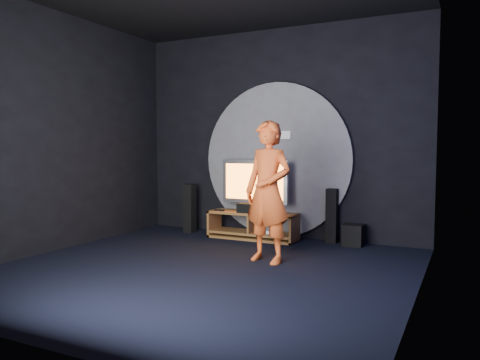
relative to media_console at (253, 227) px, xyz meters
The scene contains 14 objects.
floor 2.07m from the media_console, 83.20° to the right, with size 5.00×5.00×0.00m, color black.
back_wall 1.64m from the media_console, 61.49° to the left, with size 5.00×0.04×3.50m, color black.
front_wall 4.81m from the media_console, 86.93° to the right, with size 5.00×0.04×3.50m, color black.
left_wall 3.42m from the media_console, 137.73° to the right, with size 0.04×5.00×3.50m, color black.
right_wall 3.76m from the media_console, 36.76° to the right, with size 0.04×5.00×3.50m, color black.
wall_disc_panel 1.20m from the media_console, 58.17° to the left, with size 2.60×0.11×2.60m.
media_console is the anchor object (origin of this frame).
tv 0.73m from the media_console, 95.69° to the left, with size 1.16×0.22×0.86m.
center_speaker 0.36m from the media_console, 92.84° to the right, with size 0.40×0.15×0.15m, color black.
remote 0.64m from the media_console, 168.16° to the right, with size 0.18×0.05×0.02m, color black.
tower_speaker_left 1.30m from the media_console, behind, with size 0.17×0.19×0.86m, color black.
tower_speaker_right 1.30m from the media_console, 13.53° to the left, with size 0.17×0.19×0.86m, color black.
subwoofer 1.62m from the media_console, ahead, with size 0.30×0.30×0.33m, color black.
player 1.72m from the media_console, 58.23° to the right, with size 0.68×0.45×1.87m, color #CE4C1C.
Camera 1 is at (2.95, -4.91, 1.51)m, focal length 35.00 mm.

